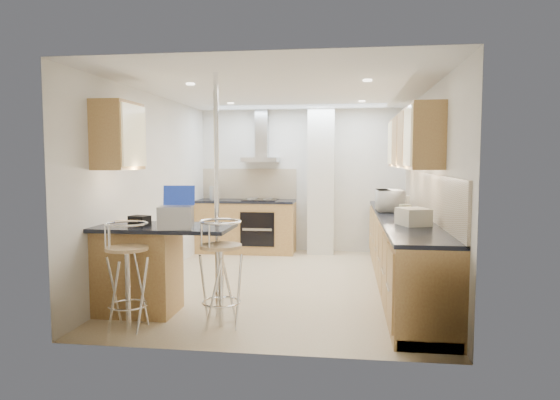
# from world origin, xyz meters

# --- Properties ---
(ground) EXTENTS (4.80, 4.80, 0.00)m
(ground) POSITION_xyz_m (0.00, 0.00, 0.00)
(ground) COLOR tan
(ground) RESTS_ON ground
(room_shell) EXTENTS (3.64, 4.84, 2.51)m
(room_shell) POSITION_xyz_m (0.32, 0.38, 1.54)
(room_shell) COLOR white
(room_shell) RESTS_ON ground
(right_counter) EXTENTS (0.63, 4.40, 0.92)m
(right_counter) POSITION_xyz_m (1.50, 0.00, 0.46)
(right_counter) COLOR #A06D40
(right_counter) RESTS_ON ground
(back_counter) EXTENTS (1.70, 0.63, 0.92)m
(back_counter) POSITION_xyz_m (-0.95, 2.10, 0.46)
(back_counter) COLOR #A06D40
(back_counter) RESTS_ON ground
(peninsula) EXTENTS (1.47, 0.72, 0.94)m
(peninsula) POSITION_xyz_m (-1.12, -1.45, 0.48)
(peninsula) COLOR #A06D40
(peninsula) RESTS_ON ground
(microwave) EXTENTS (0.38, 0.54, 0.29)m
(microwave) POSITION_xyz_m (1.38, 0.53, 1.07)
(microwave) COLOR white
(microwave) RESTS_ON right_counter
(laptop) EXTENTS (0.37, 0.31, 0.23)m
(laptop) POSITION_xyz_m (-0.89, -1.67, 1.05)
(laptop) COLOR #999BA0
(laptop) RESTS_ON peninsula
(bag) EXTENTS (0.23, 0.19, 0.11)m
(bag) POSITION_xyz_m (-1.34, -1.50, 0.99)
(bag) COLOR black
(bag) RESTS_ON peninsula
(bar_stool_near) EXTENTS (0.56, 0.56, 1.04)m
(bar_stool_near) POSITION_xyz_m (-1.28, -1.94, 0.52)
(bar_stool_near) COLOR tan
(bar_stool_near) RESTS_ON ground
(bar_stool_end) EXTENTS (0.60, 0.60, 1.05)m
(bar_stool_end) POSITION_xyz_m (-0.42, -1.75, 0.53)
(bar_stool_end) COLOR tan
(bar_stool_end) RESTS_ON ground
(jar_a) EXTENTS (0.16, 0.16, 0.16)m
(jar_a) POSITION_xyz_m (1.47, 1.10, 1.00)
(jar_a) COLOR beige
(jar_a) RESTS_ON right_counter
(jar_b) EXTENTS (0.12, 0.12, 0.16)m
(jar_b) POSITION_xyz_m (1.68, 1.31, 1.00)
(jar_b) COLOR beige
(jar_b) RESTS_ON right_counter
(jar_c) EXTENTS (0.16, 0.16, 0.19)m
(jar_c) POSITION_xyz_m (1.47, -0.47, 1.01)
(jar_c) COLOR #BCBB97
(jar_c) RESTS_ON right_counter
(jar_d) EXTENTS (0.13, 0.13, 0.14)m
(jar_d) POSITION_xyz_m (1.48, -0.21, 0.99)
(jar_d) COLOR white
(jar_d) RESTS_ON right_counter
(bread_bin) EXTENTS (0.38, 0.42, 0.18)m
(bread_bin) POSITION_xyz_m (1.50, -0.91, 1.01)
(bread_bin) COLOR beige
(bread_bin) RESTS_ON right_counter
(kettle) EXTENTS (0.16, 0.16, 0.24)m
(kettle) POSITION_xyz_m (-1.54, 2.15, 1.04)
(kettle) COLOR #AFB2B4
(kettle) RESTS_ON back_counter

